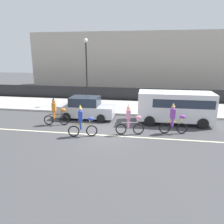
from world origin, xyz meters
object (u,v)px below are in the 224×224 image
Objects in this scene: parade_cyclist_orange at (56,113)px; parade_cyclist_pink at (130,121)px; parked_van_white at (176,105)px; parked_car_silver at (86,108)px; street_lamp_post at (86,62)px; parade_cyclist_cobalt at (83,123)px; parade_cyclist_purple at (174,120)px.

parade_cyclist_orange and parade_cyclist_pink have the same top height.
parked_van_white is at bearing 43.56° from parade_cyclist_pink.
parked_van_white is 6.47m from parked_car_silver.
parade_cyclist_orange is at bearing -95.19° from street_lamp_post.
street_lamp_post is (-1.87, 7.64, 3.15)m from parade_cyclist_cobalt.
parade_cyclist_pink is at bearing -136.44° from parked_van_white.
parade_cyclist_pink is (2.69, 0.78, 0.00)m from parade_cyclist_cobalt.
parked_car_silver is at bearing 140.94° from parade_cyclist_pink.
parade_cyclist_orange is at bearing -130.11° from parked_car_silver.
parade_cyclist_cobalt is at bearing -165.48° from parade_cyclist_purple.
street_lamp_post reaches higher than parked_car_silver.
parked_van_white is 1.22× the size of parked_car_silver.
street_lamp_post is (-1.04, 3.99, 3.21)m from parked_car_silver.
parade_cyclist_cobalt is 6.67m from parked_van_white.
parade_cyclist_cobalt is at bearing -76.21° from street_lamp_post.
parked_van_white is (2.93, 2.78, 0.44)m from parade_cyclist_pink.
street_lamp_post is (-7.49, 4.07, 2.71)m from parked_van_white.
parked_van_white is at bearing -0.68° from parked_car_silver.
parade_cyclist_pink and parade_cyclist_purple have the same top height.
street_lamp_post is (0.53, 5.85, 3.15)m from parade_cyclist_orange.
parade_cyclist_orange is 6.67m from street_lamp_post.
parade_cyclist_orange is at bearing 168.89° from parade_cyclist_pink.
parade_cyclist_purple is (2.60, 0.59, 0.00)m from parade_cyclist_pink.
parade_cyclist_cobalt is 0.33× the size of street_lamp_post.
parade_cyclist_orange is 2.99m from parade_cyclist_cobalt.
parked_van_white reaches higher than parade_cyclist_purple.
parade_cyclist_purple is at bearing 14.52° from parade_cyclist_cobalt.
parade_cyclist_pink is 4.06m from parked_van_white.
parade_cyclist_cobalt and parade_cyclist_purple have the same top height.
parade_cyclist_pink is 0.47× the size of parked_car_silver.
street_lamp_post reaches higher than parade_cyclist_pink.
parade_cyclist_cobalt is 0.47× the size of parked_car_silver.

